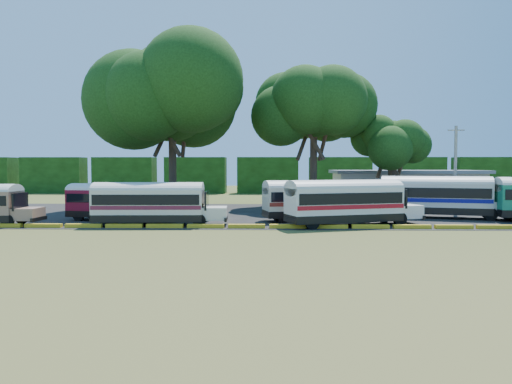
{
  "coord_description": "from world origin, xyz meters",
  "views": [
    {
      "loc": [
        0.06,
        -35.17,
        4.56
      ],
      "look_at": [
        -0.94,
        6.0,
        2.4
      ],
      "focal_mm": 35.0,
      "sensor_mm": 36.0,
      "label": 1
    }
  ],
  "objects_px": {
    "bus_cream_west": "(152,201)",
    "tree_west": "(172,92)",
    "bus_white_red": "(347,200)",
    "bus_red": "(117,199)"
  },
  "relations": [
    {
      "from": "bus_cream_west",
      "to": "tree_west",
      "type": "bearing_deg",
      "value": 92.36
    },
    {
      "from": "bus_cream_west",
      "to": "tree_west",
      "type": "xyz_separation_m",
      "value": [
        -1.21,
        14.67,
        10.37
      ]
    },
    {
      "from": "bus_cream_west",
      "to": "tree_west",
      "type": "relative_size",
      "value": 0.59
    },
    {
      "from": "bus_red",
      "to": "bus_white_red",
      "type": "relative_size",
      "value": 0.88
    },
    {
      "from": "bus_cream_west",
      "to": "bus_white_red",
      "type": "relative_size",
      "value": 0.93
    },
    {
      "from": "bus_cream_west",
      "to": "bus_white_red",
      "type": "distance_m",
      "value": 14.79
    },
    {
      "from": "bus_red",
      "to": "bus_white_red",
      "type": "xyz_separation_m",
      "value": [
        18.49,
        -3.23,
        0.21
      ]
    },
    {
      "from": "bus_cream_west",
      "to": "bus_white_red",
      "type": "xyz_separation_m",
      "value": [
        14.79,
        0.06,
        0.11
      ]
    },
    {
      "from": "tree_west",
      "to": "bus_cream_west",
      "type": "bearing_deg",
      "value": -85.3
    },
    {
      "from": "bus_red",
      "to": "tree_west",
      "type": "xyz_separation_m",
      "value": [
        2.49,
        11.39,
        10.47
      ]
    }
  ]
}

